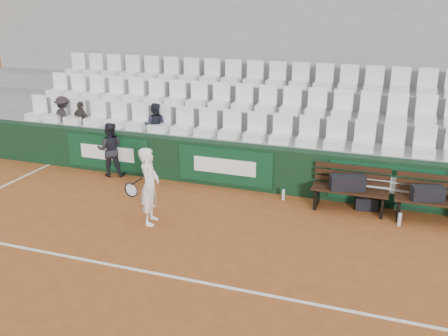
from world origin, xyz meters
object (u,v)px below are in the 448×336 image
(sports_bag_left, at_px, (347,183))
(sports_bag_right, at_px, (428,193))
(ball_kid, at_px, (111,150))
(spectator_b, at_px, (80,104))
(water_bottle_far, at_px, (399,219))
(spectator_a, at_px, (62,100))
(spectator_c, at_px, (154,107))
(sports_bag_ground, at_px, (366,203))
(water_bottle_near, at_px, (283,195))
(bench_left, at_px, (349,200))
(bench_right, at_px, (434,211))
(tennis_player, at_px, (149,186))

(sports_bag_left, relative_size, sports_bag_right, 1.16)
(ball_kid, height_order, spectator_b, spectator_b)
(water_bottle_far, bearing_deg, spectator_a, 170.41)
(spectator_b, distance_m, spectator_c, 2.11)
(sports_bag_ground, distance_m, ball_kid, 5.96)
(spectator_a, bearing_deg, water_bottle_near, -164.07)
(water_bottle_near, bearing_deg, bench_left, -3.70)
(water_bottle_near, relative_size, spectator_b, 0.23)
(sports_bag_left, bearing_deg, sports_bag_right, -1.97)
(sports_bag_left, xyz_separation_m, water_bottle_far, (1.04, -0.40, -0.47))
(water_bottle_near, bearing_deg, bench_right, -2.61)
(sports_bag_right, height_order, ball_kid, ball_kid)
(sports_bag_ground, distance_m, spectator_c, 5.40)
(water_bottle_far, bearing_deg, spectator_b, 169.76)
(bench_right, distance_m, sports_bag_left, 1.70)
(water_bottle_near, height_order, water_bottle_far, water_bottle_far)
(bench_right, height_order, sports_bag_left, sports_bag_left)
(bench_left, bearing_deg, spectator_c, 168.17)
(spectator_b, relative_size, spectator_c, 0.90)
(bench_left, distance_m, tennis_player, 4.00)
(ball_kid, bearing_deg, sports_bag_right, 157.43)
(sports_bag_right, height_order, water_bottle_far, sports_bag_right)
(ball_kid, bearing_deg, spectator_b, -51.85)
(ball_kid, bearing_deg, sports_bag_ground, 159.28)
(water_bottle_far, bearing_deg, ball_kid, 174.58)
(bench_left, distance_m, water_bottle_far, 1.07)
(bench_left, relative_size, sports_bag_right, 2.56)
(spectator_a, bearing_deg, sports_bag_right, -162.43)
(water_bottle_far, bearing_deg, water_bottle_near, 167.81)
(sports_bag_left, relative_size, sports_bag_ground, 1.56)
(sports_bag_ground, xyz_separation_m, water_bottle_far, (0.65, -0.58, -0.01))
(bench_right, bearing_deg, water_bottle_far, -148.83)
(ball_kid, height_order, spectator_c, spectator_c)
(sports_bag_ground, distance_m, spectator_a, 7.96)
(sports_bag_right, height_order, spectator_a, spectator_a)
(water_bottle_far, bearing_deg, tennis_player, -162.48)
(tennis_player, relative_size, spectator_c, 1.33)
(water_bottle_near, distance_m, ball_kid, 4.27)
(bench_right, xyz_separation_m, spectator_c, (-6.41, 1.05, 1.34))
(tennis_player, distance_m, spectator_a, 4.93)
(spectator_c, bearing_deg, bench_right, 156.11)
(bench_right, distance_m, spectator_b, 8.67)
(sports_bag_ground, height_order, water_bottle_near, sports_bag_ground)
(sports_bag_right, distance_m, spectator_c, 6.41)
(bench_left, xyz_separation_m, spectator_b, (-6.91, 1.01, 1.28))
(sports_bag_right, xyz_separation_m, ball_kid, (-7.04, 0.28, 0.07))
(bench_right, distance_m, water_bottle_near, 2.97)
(spectator_a, bearing_deg, spectator_b, -155.49)
(sports_bag_ground, distance_m, spectator_b, 7.42)
(bench_left, bearing_deg, water_bottle_near, 176.30)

